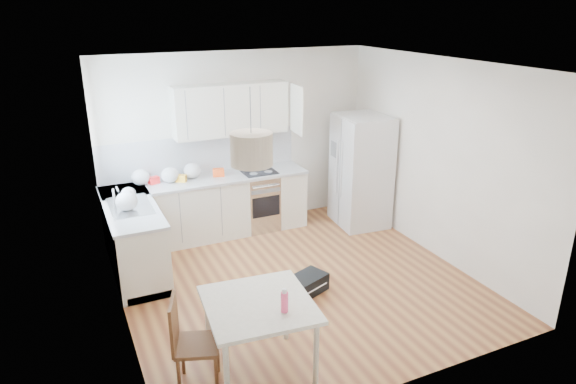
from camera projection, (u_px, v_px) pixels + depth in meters
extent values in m
plane|color=brown|center=(297.00, 281.00, 6.54)|extent=(4.20, 4.20, 0.00)
plane|color=white|center=(299.00, 65.00, 5.61)|extent=(4.20, 4.20, 0.00)
plane|color=beige|center=(238.00, 141.00, 7.86)|extent=(4.20, 0.00, 4.20)
plane|color=beige|center=(113.00, 209.00, 5.24)|extent=(0.00, 4.20, 4.20)
plane|color=beige|center=(438.00, 160.00, 6.90)|extent=(0.00, 4.20, 4.20)
cube|color=#BFE0F9|center=(98.00, 145.00, 6.09)|extent=(0.02, 1.00, 1.00)
cube|color=silver|center=(209.00, 209.00, 7.68)|extent=(3.00, 0.60, 0.88)
cube|color=silver|center=(133.00, 239.00, 6.70)|extent=(0.60, 1.80, 0.88)
cube|color=silver|center=(207.00, 180.00, 7.52)|extent=(3.02, 0.64, 0.04)
cube|color=silver|center=(130.00, 206.00, 6.54)|extent=(0.64, 1.82, 0.04)
cube|color=white|center=(201.00, 154.00, 7.67)|extent=(3.00, 0.01, 0.58)
cube|color=white|center=(103.00, 187.00, 6.32)|extent=(0.01, 1.80, 0.58)
cube|color=silver|center=(231.00, 110.00, 7.48)|extent=(1.70, 0.32, 0.75)
cube|color=beige|center=(259.00, 305.00, 4.68)|extent=(1.05, 1.05, 0.04)
cylinder|color=silver|center=(227.00, 377.00, 4.33)|extent=(0.05, 0.05, 0.72)
cylinder|color=silver|center=(316.00, 357.00, 4.58)|extent=(0.05, 0.05, 0.72)
cylinder|color=silver|center=(208.00, 324.00, 5.05)|extent=(0.05, 0.05, 0.72)
cylinder|color=silver|center=(286.00, 309.00, 5.30)|extent=(0.05, 0.05, 0.72)
cylinder|color=#DE3D64|center=(284.00, 300.00, 4.50)|extent=(0.08, 0.08, 0.23)
cube|color=black|center=(307.00, 284.00, 6.27)|extent=(0.55, 0.46, 0.22)
cylinder|color=beige|center=(252.00, 149.00, 4.30)|extent=(0.39, 0.39, 0.28)
ellipsoid|color=silver|center=(141.00, 177.00, 7.20)|extent=(0.26, 0.22, 0.23)
ellipsoid|color=silver|center=(170.00, 175.00, 7.31)|extent=(0.25, 0.21, 0.22)
ellipsoid|color=silver|center=(192.00, 171.00, 7.49)|extent=(0.25, 0.22, 0.23)
ellipsoid|color=silver|center=(128.00, 194.00, 6.67)|extent=(0.19, 0.16, 0.17)
ellipsoid|color=silver|center=(127.00, 201.00, 6.31)|extent=(0.27, 0.23, 0.24)
cube|color=#DA4313|center=(219.00, 172.00, 7.60)|extent=(0.19, 0.14, 0.11)
cube|color=yellow|center=(181.00, 178.00, 7.36)|extent=(0.17, 0.15, 0.10)
cube|color=red|center=(154.00, 180.00, 7.28)|extent=(0.17, 0.13, 0.10)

